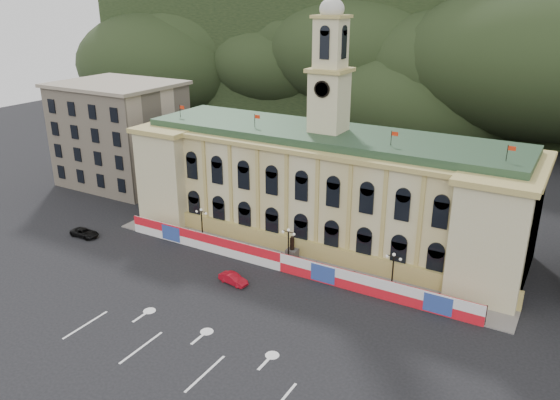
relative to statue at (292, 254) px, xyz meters
The scene contains 13 objects.
ground 18.04m from the statue, 90.00° to the right, with size 260.00×260.00×0.00m, color black.
lane_markings 23.03m from the statue, 90.00° to the right, with size 26.00×10.00×0.02m, color white, non-canonical shape.
hill_ridge 105.59m from the statue, 89.98° to the left, with size 230.00×80.00×64.00m.
city_hall 11.71m from the statue, 90.00° to the left, with size 56.20×17.60×37.10m.
side_building_left 45.63m from the statue, 163.26° to the left, with size 21.00×17.00×18.60m.
hoarding_fence 2.93m from the statue, 88.90° to the right, with size 50.00×0.44×2.50m.
pavement 1.13m from the statue, 90.00° to the right, with size 56.00×5.50×0.16m, color slate.
statue is the anchor object (origin of this frame).
lamp_left 14.16m from the statue, behind, with size 1.96×0.44×5.15m.
lamp_center 2.14m from the statue, 90.00° to the right, with size 1.96×0.44×5.15m.
lamp_right 14.16m from the statue, ahead, with size 1.96×0.44×5.15m.
red_sedan 9.36m from the statue, 111.27° to the right, with size 4.04×1.93×1.28m, color #A30B19.
black_suv 31.10m from the statue, 164.73° to the right, with size 4.48×2.19×1.23m, color black.
Camera 1 is at (31.02, -38.71, 33.11)m, focal length 35.00 mm.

